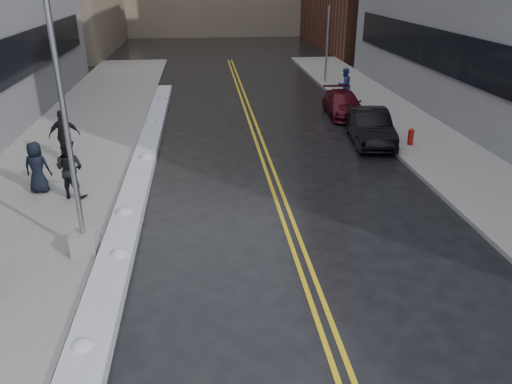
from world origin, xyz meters
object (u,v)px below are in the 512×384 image
object	(u,v)px
lamppost	(73,170)
traffic_signal	(328,33)
pedestrian_b	(70,169)
pedestrian_c	(37,167)
fire_hydrant	(411,136)
car_black	(370,126)
pedestrian_d	(65,135)
car_maroon	(343,104)
pedestrian_east	(344,84)

from	to	relation	value
lamppost	traffic_signal	size ratio (longest dim) A/B	1.27
traffic_signal	pedestrian_b	bearing A→B (deg)	-125.49
pedestrian_b	traffic_signal	bearing A→B (deg)	-104.84
pedestrian_c	lamppost	bearing A→B (deg)	126.64
fire_hydrant	traffic_signal	world-z (taller)	traffic_signal
car_black	traffic_signal	bearing A→B (deg)	91.55
pedestrian_b	pedestrian_d	xyz separation A→B (m)	(-1.07, 3.82, 0.00)
pedestrian_c	pedestrian_d	size ratio (longest dim) A/B	0.88
car_black	pedestrian_c	bearing A→B (deg)	-154.58
pedestrian_b	car_maroon	bearing A→B (deg)	-119.87
pedestrian_east	lamppost	bearing A→B (deg)	28.67
pedestrian_d	pedestrian_c	bearing A→B (deg)	74.95
pedestrian_east	pedestrian_b	bearing A→B (deg)	18.54
pedestrian_east	pedestrian_d	bearing A→B (deg)	6.29
fire_hydrant	car_maroon	distance (m)	5.87
pedestrian_b	pedestrian_d	size ratio (longest dim) A/B	1.00
fire_hydrant	traffic_signal	bearing A→B (deg)	92.05
traffic_signal	pedestrian_east	distance (m)	6.04
fire_hydrant	car_black	bearing A→B (deg)	149.10
pedestrian_d	car_maroon	bearing A→B (deg)	-167.69
fire_hydrant	pedestrian_b	size ratio (longest dim) A/B	0.36
traffic_signal	pedestrian_b	world-z (taller)	traffic_signal
pedestrian_d	fire_hydrant	bearing A→B (deg)	168.87
lamppost	pedestrian_east	xyz separation A→B (m)	(11.58, 16.42, -1.44)
pedestrian_east	car_black	world-z (taller)	pedestrian_east
pedestrian_b	car_black	distance (m)	12.95
lamppost	pedestrian_east	world-z (taller)	lamppost
pedestrian_c	pedestrian_d	world-z (taller)	pedestrian_d
pedestrian_b	car_black	world-z (taller)	pedestrian_b
pedestrian_b	pedestrian_c	world-z (taller)	pedestrian_b
lamppost	pedestrian_c	world-z (taller)	lamppost
lamppost	pedestrian_east	size ratio (longest dim) A/B	4.04
fire_hydrant	pedestrian_d	size ratio (longest dim) A/B	0.36
pedestrian_b	pedestrian_c	size ratio (longest dim) A/B	1.13
lamppost	fire_hydrant	world-z (taller)	lamppost
pedestrian_c	fire_hydrant	bearing A→B (deg)	-157.97
pedestrian_b	car_maroon	xyz separation A→B (m)	(11.96, 9.85, -0.53)
pedestrian_east	car_maroon	bearing A→B (deg)	47.96
car_maroon	traffic_signal	bearing A→B (deg)	86.31
traffic_signal	car_black	distance (m)	13.37
pedestrian_d	car_black	xyz separation A→B (m)	(12.96, 1.29, -0.41)
fire_hydrant	pedestrian_b	bearing A→B (deg)	-162.77
pedestrian_east	car_black	bearing A→B (deg)	57.41
pedestrian_d	car_black	distance (m)	13.03
pedestrian_d	lamppost	bearing A→B (deg)	93.72
lamppost	traffic_signal	distance (m)	24.98
pedestrian_b	fire_hydrant	bearing A→B (deg)	-142.12
traffic_signal	pedestrian_c	bearing A→B (deg)	-128.80
traffic_signal	pedestrian_d	distance (m)	20.19
lamppost	pedestrian_d	xyz separation A→B (m)	(-2.23, 7.65, -1.37)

